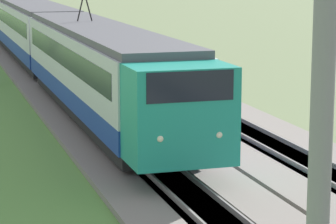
# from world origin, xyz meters

# --- Properties ---
(ballast_main) EXTENTS (240.00, 4.40, 0.30)m
(ballast_main) POSITION_xyz_m (50.00, 0.00, 0.15)
(ballast_main) COLOR gray
(ballast_main) RESTS_ON ground
(ballast_adjacent) EXTENTS (240.00, 4.40, 0.30)m
(ballast_adjacent) POSITION_xyz_m (50.00, -4.57, 0.15)
(ballast_adjacent) COLOR gray
(ballast_adjacent) RESTS_ON ground
(track_main) EXTENTS (240.00, 1.57, 0.45)m
(track_main) POSITION_xyz_m (50.00, 0.00, 0.16)
(track_main) COLOR #4C4238
(track_main) RESTS_ON ground
(track_adjacent) EXTENTS (240.00, 1.57, 0.45)m
(track_adjacent) POSITION_xyz_m (50.00, -4.57, 0.16)
(track_adjacent) COLOR #4C4238
(track_adjacent) RESTS_ON ground
(passenger_train) EXTENTS (84.76, 3.00, 5.03)m
(passenger_train) POSITION_xyz_m (60.16, 0.00, 2.35)
(passenger_train) COLOR teal
(passenger_train) RESTS_ON ground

